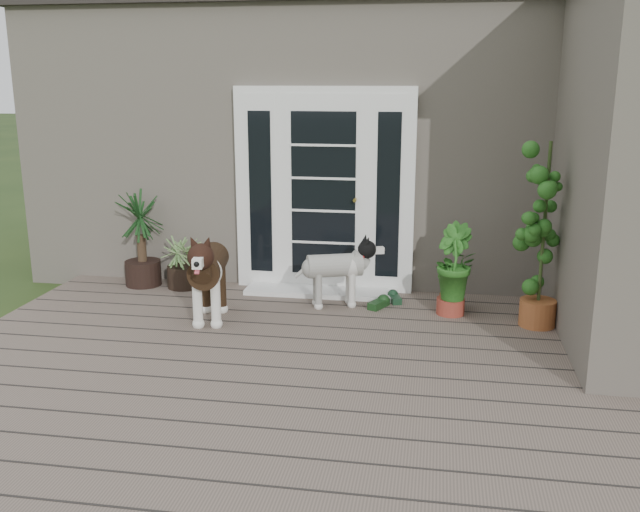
# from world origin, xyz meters

# --- Properties ---
(deck) EXTENTS (6.20, 4.60, 0.12)m
(deck) POSITION_xyz_m (0.00, 0.40, 0.06)
(deck) COLOR #6B5B4C
(deck) RESTS_ON ground
(house_main) EXTENTS (7.40, 4.00, 3.10)m
(house_main) POSITION_xyz_m (0.00, 4.65, 1.55)
(house_main) COLOR #665E54
(house_main) RESTS_ON ground
(roof_main) EXTENTS (7.60, 4.20, 0.20)m
(roof_main) POSITION_xyz_m (0.00, 4.65, 3.20)
(roof_main) COLOR #2D2826
(roof_main) RESTS_ON house_main
(door_unit) EXTENTS (1.90, 0.14, 2.15)m
(door_unit) POSITION_xyz_m (-0.20, 2.60, 1.19)
(door_unit) COLOR white
(door_unit) RESTS_ON deck
(door_step) EXTENTS (1.60, 0.40, 0.05)m
(door_step) POSITION_xyz_m (-0.20, 2.40, 0.14)
(door_step) COLOR white
(door_step) RESTS_ON deck
(brindle_dog) EXTENTS (0.55, 0.99, 0.78)m
(brindle_dog) POSITION_xyz_m (-1.09, 1.41, 0.51)
(brindle_dog) COLOR #372314
(brindle_dog) RESTS_ON deck
(white_dog) EXTENTS (0.80, 0.55, 0.61)m
(white_dog) POSITION_xyz_m (0.00, 2.01, 0.43)
(white_dog) COLOR silver
(white_dog) RESTS_ON deck
(spider_plant) EXTENTS (0.62, 0.62, 0.64)m
(spider_plant) POSITION_xyz_m (-1.72, 2.39, 0.44)
(spider_plant) COLOR #8AA666
(spider_plant) RESTS_ON deck
(yucca) EXTENTS (0.87, 0.87, 1.07)m
(yucca) POSITION_xyz_m (-2.19, 2.40, 0.66)
(yucca) COLOR black
(yucca) RESTS_ON deck
(herb_a) EXTENTS (0.54, 0.54, 0.52)m
(herb_a) POSITION_xyz_m (1.16, 2.10, 0.38)
(herb_a) COLOR #1B6122
(herb_a) RESTS_ON deck
(herb_b) EXTENTS (0.58, 0.58, 0.67)m
(herb_b) POSITION_xyz_m (1.15, 1.96, 0.45)
(herb_b) COLOR #1C6222
(herb_b) RESTS_ON deck
(herb_c) EXTENTS (0.37, 0.37, 0.53)m
(herb_c) POSITION_xyz_m (2.27, 2.34, 0.39)
(herb_c) COLOR #1D5117
(herb_c) RESTS_ON deck
(sapling) EXTENTS (0.63, 0.63, 1.76)m
(sapling) POSITION_xyz_m (1.94, 1.75, 1.00)
(sapling) COLOR #1D5D1A
(sapling) RESTS_ON deck
(clog_left) EXTENTS (0.21, 0.31, 0.09)m
(clog_left) POSITION_xyz_m (0.59, 2.25, 0.16)
(clog_left) COLOR #14321D
(clog_left) RESTS_ON deck
(clog_right) EXTENTS (0.27, 0.34, 0.09)m
(clog_right) POSITION_xyz_m (0.45, 2.03, 0.17)
(clog_right) COLOR #163716
(clog_right) RESTS_ON deck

